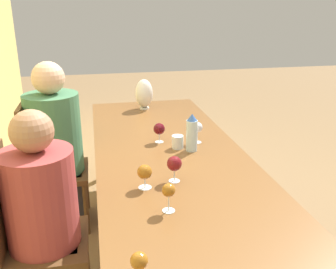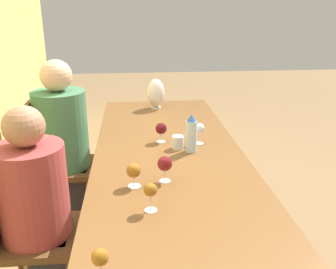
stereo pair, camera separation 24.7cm
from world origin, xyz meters
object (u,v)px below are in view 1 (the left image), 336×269
object	(u,v)px
wine_glass_3	(139,262)
chair_far	(47,164)
wine_glass_2	(174,164)
wine_glass_4	(197,128)
wine_glass_0	(169,191)
person_far	(57,143)
water_tumbler	(178,142)
water_bottle	(192,133)
wine_glass_5	(145,172)
person_near	(45,213)
wine_glass_1	(159,129)
chair_near	(29,233)
vase	(144,94)

from	to	relation	value
wine_glass_3	chair_far	world-z (taller)	chair_far
wine_glass_2	wine_glass_3	xyz separation A→B (m)	(-0.76, 0.29, -0.01)
wine_glass_2	wine_glass_4	distance (m)	0.62
wine_glass_0	wine_glass_3	world-z (taller)	wine_glass_0
wine_glass_4	wine_glass_2	bearing A→B (deg)	152.73
person_far	wine_glass_4	bearing A→B (deg)	-108.46
chair_far	person_far	distance (m)	0.18
water_tumbler	person_far	bearing A→B (deg)	63.80
water_bottle	wine_glass_4	bearing A→B (deg)	-29.51
wine_glass_2	person_far	size ratio (longest dim) A/B	0.12
wine_glass_5	person_near	size ratio (longest dim) A/B	0.11
wine_glass_4	person_far	world-z (taller)	person_far
wine_glass_1	chair_near	xyz separation A→B (m)	(-0.64, 0.81, -0.31)
wine_glass_3	wine_glass_4	world-z (taller)	wine_glass_4
wine_glass_1	wine_glass_2	bearing A→B (deg)	177.51
chair_near	person_near	bearing A→B (deg)	-90.00
water_tumbler	chair_far	xyz separation A→B (m)	(0.40, 0.91, -0.26)
chair_far	wine_glass_3	bearing A→B (deg)	-163.21
chair_near	person_near	distance (m)	0.15
vase	wine_glass_1	distance (m)	0.88
wine_glass_0	wine_glass_5	xyz separation A→B (m)	(0.25, 0.08, -0.01)
vase	wine_glass_3	world-z (taller)	vase
chair_far	person_near	distance (m)	0.91
chair_far	person_near	xyz separation A→B (m)	(-0.90, -0.09, 0.11)
wine_glass_0	wine_glass_3	bearing A→B (deg)	156.87
water_tumbler	wine_glass_0	size ratio (longest dim) A/B	0.62
wine_glass_4	person_near	world-z (taller)	person_near
wine_glass_2	water_tumbler	bearing A→B (deg)	-14.96
wine_glass_0	water_tumbler	bearing A→B (deg)	-15.86
chair_far	water_tumbler	bearing A→B (deg)	-113.84
wine_glass_2	wine_glass_3	bearing A→B (deg)	159.11
wine_glass_3	chair_near	size ratio (longest dim) A/B	0.14
person_near	chair_near	bearing A→B (deg)	90.00
vase	wine_glass_2	xyz separation A→B (m)	(-1.49, 0.05, -0.04)
wine_glass_4	person_far	size ratio (longest dim) A/B	0.12
wine_glass_5	wine_glass_4	bearing A→B (deg)	-37.23
wine_glass_3	chair_far	bearing A→B (deg)	16.79
vase	chair_far	distance (m)	1.09
water_bottle	chair_near	xyz separation A→B (m)	(-0.44, 0.99, -0.34)
water_bottle	wine_glass_4	size ratio (longest dim) A/B	1.71
chair_near	water_tumbler	bearing A→B (deg)	-61.17
person_far	wine_glass_3	bearing A→B (deg)	-166.23
wine_glass_1	wine_glass_5	xyz separation A→B (m)	(-0.66, 0.20, -0.01)
vase	wine_glass_0	world-z (taller)	vase
water_bottle	chair_far	distance (m)	1.14
wine_glass_0	wine_glass_4	world-z (taller)	wine_glass_4
vase	chair_far	bearing A→B (deg)	126.40
wine_glass_2	person_near	world-z (taller)	person_near
wine_glass_3	wine_glass_5	xyz separation A→B (m)	(0.71, -0.12, -0.01)
wine_glass_4	wine_glass_5	distance (m)	0.75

